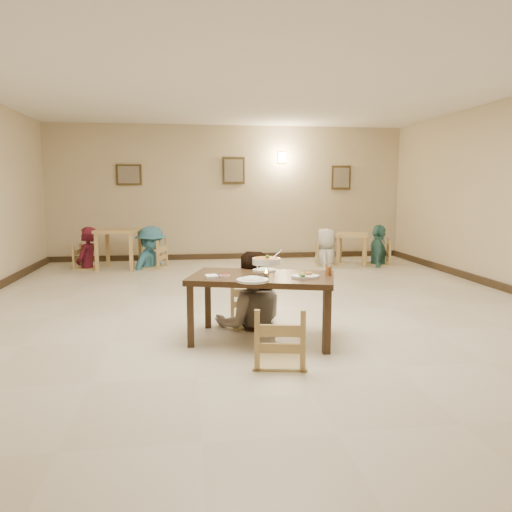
{
  "coord_description": "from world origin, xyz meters",
  "views": [
    {
      "loc": [
        -0.96,
        -6.34,
        1.61
      ],
      "look_at": [
        -0.16,
        -0.61,
        0.82
      ],
      "focal_mm": 35.0,
      "sensor_mm": 36.0,
      "label": 1
    }
  ],
  "objects": [
    {
      "name": "floor",
      "position": [
        0.0,
        0.0,
        0.0
      ],
      "size": [
        10.0,
        10.0,
        0.0
      ],
      "primitive_type": "plane",
      "color": "beige",
      "rests_on": "ground"
    },
    {
      "name": "ceiling",
      "position": [
        0.0,
        0.0,
        3.0
      ],
      "size": [
        10.0,
        10.0,
        0.0
      ],
      "primitive_type": "plane",
      "color": "white",
      "rests_on": "wall_back"
    },
    {
      "name": "wall_back",
      "position": [
        0.0,
        5.0,
        1.5
      ],
      "size": [
        10.0,
        0.0,
        10.0
      ],
      "primitive_type": "plane",
      "rotation": [
        1.57,
        0.0,
        0.0
      ],
      "color": "#CCB792",
      "rests_on": "floor"
    },
    {
      "name": "baseboard_back",
      "position": [
        0.0,
        4.97,
        0.06
      ],
      "size": [
        8.0,
        0.06,
        0.12
      ],
      "primitive_type": "cube",
      "color": "#312316",
      "rests_on": "floor"
    },
    {
      "name": "picture_a",
      "position": [
        -2.2,
        4.96,
        1.9
      ],
      "size": [
        0.55,
        0.04,
        0.45
      ],
      "color": "#3C2C15",
      "rests_on": "wall_back"
    },
    {
      "name": "picture_b",
      "position": [
        0.1,
        4.96,
        2.0
      ],
      "size": [
        0.5,
        0.04,
        0.6
      ],
      "color": "#3C2C15",
      "rests_on": "wall_back"
    },
    {
      "name": "picture_c",
      "position": [
        2.6,
        4.96,
        1.85
      ],
      "size": [
        0.45,
        0.04,
        0.55
      ],
      "color": "#3C2C15",
      "rests_on": "wall_back"
    },
    {
      "name": "wall_sconce",
      "position": [
        1.2,
        4.96,
        2.3
      ],
      "size": [
        0.16,
        0.05,
        0.22
      ],
      "primitive_type": "cube",
      "color": "#FFD88C",
      "rests_on": "wall_back"
    },
    {
      "name": "main_table",
      "position": [
        -0.18,
        -1.22,
        0.62
      ],
      "size": [
        1.67,
        1.23,
        0.7
      ],
      "rotation": [
        0.0,
        0.0,
        -0.29
      ],
      "color": "#3C2818",
      "rests_on": "floor"
    },
    {
      "name": "chair_far",
      "position": [
        -0.24,
        -0.59,
        0.47
      ],
      "size": [
        0.45,
        0.45,
        0.95
      ],
      "rotation": [
        0.0,
        0.0,
        0.02
      ],
      "color": "tan",
      "rests_on": "floor"
    },
    {
      "name": "chair_near",
      "position": [
        -0.12,
        -1.96,
        0.52
      ],
      "size": [
        0.49,
        0.49,
        1.04
      ],
      "rotation": [
        0.0,
        0.0,
        2.95
      ],
      "color": "tan",
      "rests_on": "floor"
    },
    {
      "name": "main_diner",
      "position": [
        -0.23,
        -0.65,
        0.88
      ],
      "size": [
        0.86,
        0.67,
        1.76
      ],
      "primitive_type": "imported",
      "rotation": [
        0.0,
        0.0,
        3.14
      ],
      "color": "gray",
      "rests_on": "floor"
    },
    {
      "name": "curry_warmer",
      "position": [
        -0.14,
        -1.27,
        0.85
      ],
      "size": [
        0.33,
        0.29,
        0.26
      ],
      "color": "silver",
      "rests_on": "main_table"
    },
    {
      "name": "rice_plate_far",
      "position": [
        -0.12,
        -0.96,
        0.71
      ],
      "size": [
        0.26,
        0.26,
        0.06
      ],
      "color": "white",
      "rests_on": "main_table"
    },
    {
      "name": "rice_plate_near",
      "position": [
        -0.33,
        -1.56,
        0.72
      ],
      "size": [
        0.32,
        0.32,
        0.07
      ],
      "color": "white",
      "rests_on": "main_table"
    },
    {
      "name": "fried_plate",
      "position": [
        0.23,
        -1.43,
        0.72
      ],
      "size": [
        0.29,
        0.29,
        0.06
      ],
      "color": "white",
      "rests_on": "main_table"
    },
    {
      "name": "chili_dish",
      "position": [
        -0.58,
        -1.25,
        0.71
      ],
      "size": [
        0.11,
        0.11,
        0.02
      ],
      "color": "white",
      "rests_on": "main_table"
    },
    {
      "name": "napkin_cutlery",
      "position": [
        -0.72,
        -1.31,
        0.71
      ],
      "size": [
        0.16,
        0.25,
        0.03
      ],
      "color": "white",
      "rests_on": "main_table"
    },
    {
      "name": "drink_glass",
      "position": [
        0.5,
        -1.36,
        0.76
      ],
      "size": [
        0.07,
        0.07,
        0.13
      ],
      "color": "white",
      "rests_on": "main_table"
    },
    {
      "name": "bg_table_left",
      "position": [
        -2.32,
        3.87,
        0.66
      ],
      "size": [
        0.91,
        0.91,
        0.8
      ],
      "rotation": [
        0.0,
        0.0,
        -0.16
      ],
      "color": "tan",
      "rests_on": "floor"
    },
    {
      "name": "bg_table_right",
      "position": [
        2.49,
        3.75,
        0.53
      ],
      "size": [
        0.86,
        0.86,
        0.66
      ],
      "rotation": [
        0.0,
        0.0,
        -0.38
      ],
      "color": "tan",
      "rests_on": "floor"
    },
    {
      "name": "bg_chair_ll",
      "position": [
        -2.96,
        3.94,
        0.47
      ],
      "size": [
        0.44,
        0.44,
        0.94
      ],
      "rotation": [
        0.0,
        0.0,
        1.38
      ],
      "color": "tan",
      "rests_on": "floor"
    },
    {
      "name": "bg_chair_lr",
      "position": [
        -1.69,
        3.89,
        0.54
      ],
      "size": [
        0.51,
        0.51,
        1.08
      ],
      "rotation": [
        0.0,
        0.0,
        -1.93
      ],
      "color": "tan",
      "rests_on": "floor"
    },
    {
      "name": "bg_chair_rl",
      "position": [
        1.92,
        3.73,
        0.45
      ],
      "size": [
        0.42,
        0.42,
        0.9
      ],
      "rotation": [
        0.0,
        0.0,
        1.38
      ],
      "color": "tan",
      "rests_on": "floor"
    },
    {
      "name": "bg_chair_rr",
      "position": [
        3.05,
        3.69,
        0.5
      ],
      "size": [
        0.48,
        0.48,
        1.01
      ],
      "rotation": [
        0.0,
        0.0,
        -1.84
      ],
      "color": "tan",
      "rests_on": "floor"
    },
    {
      "name": "bg_diner_a",
      "position": [
        -2.96,
        3.94,
        0.84
      ],
      "size": [
        0.55,
        0.7,
        1.69
      ],
      "primitive_type": "imported",
      "rotation": [
        0.0,
        0.0,
        4.44
      ],
      "color": "#50121F",
      "rests_on": "floor"
    },
    {
      "name": "bg_diner_b",
      "position": [
        -1.69,
        3.89,
        0.85
      ],
      "size": [
        1.1,
        1.26,
        1.7
      ],
      "primitive_type": "imported",
      "rotation": [
        0.0,
        0.0,
        1.04
      ],
      "color": "teal",
      "rests_on": "floor"
    },
    {
      "name": "bg_diner_c",
      "position": [
        1.92,
        3.73,
        0.78
      ],
      "size": [
        0.72,
        0.88,
        1.56
      ],
      "primitive_type": "imported",
      "rotation": [
        0.0,
        0.0,
        4.37
      ],
      "color": "silver",
      "rests_on": "floor"
    },
    {
      "name": "bg_diner_d",
      "position": [
        3.05,
        3.69,
        0.85
      ],
      "size": [
        0.73,
        1.08,
        1.7
      ],
      "primitive_type": "imported",
      "rotation": [
        0.0,
        0.0,
        1.22
      ],
      "color": "#3F7C74",
      "rests_on": "floor"
    }
  ]
}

